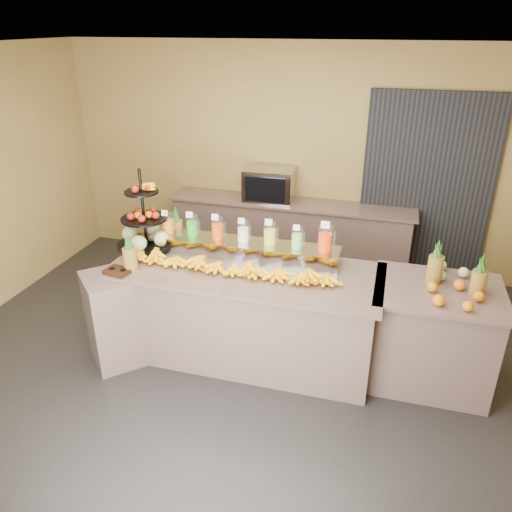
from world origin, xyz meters
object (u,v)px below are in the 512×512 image
at_px(banana_heap, 226,264).
at_px(right_fruit_pile, 454,285).
at_px(pitcher_tray, 243,249).
at_px(condiment_caddy, 118,271).
at_px(fruit_stand, 148,229).
at_px(oven_warmer, 269,185).

xyz_separation_m(banana_heap, right_fruit_pile, (1.95, 0.11, 0.01)).
distance_m(pitcher_tray, right_fruit_pile, 1.91).
height_order(banana_heap, right_fruit_pile, right_fruit_pile).
bearing_deg(right_fruit_pile, condiment_caddy, -171.56).
height_order(pitcher_tray, right_fruit_pile, right_fruit_pile).
bearing_deg(fruit_stand, banana_heap, -32.15).
bearing_deg(condiment_caddy, banana_heap, 18.86).
bearing_deg(oven_warmer, condiment_caddy, -111.47).
bearing_deg(right_fruit_pile, banana_heap, -176.77).
bearing_deg(condiment_caddy, pitcher_tray, 33.69).
relative_size(fruit_stand, condiment_caddy, 3.60).
bearing_deg(oven_warmer, fruit_stand, -115.97).
height_order(banana_heap, fruit_stand, fruit_stand).
height_order(pitcher_tray, condiment_caddy, pitcher_tray).
xyz_separation_m(fruit_stand, oven_warmer, (0.77, 1.76, -0.01)).
bearing_deg(oven_warmer, pitcher_tray, -86.32).
relative_size(condiment_caddy, oven_warmer, 0.37).
relative_size(pitcher_tray, right_fruit_pile, 3.91).
relative_size(pitcher_tray, condiment_caddy, 8.19).
distance_m(condiment_caddy, oven_warmer, 2.47).
distance_m(pitcher_tray, condiment_caddy, 1.18).
relative_size(fruit_stand, oven_warmer, 1.33).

